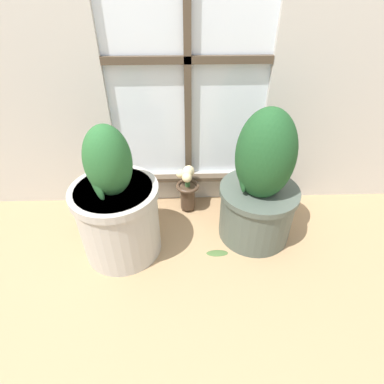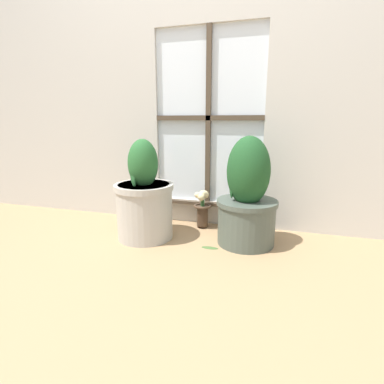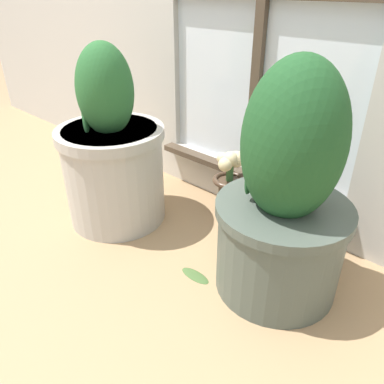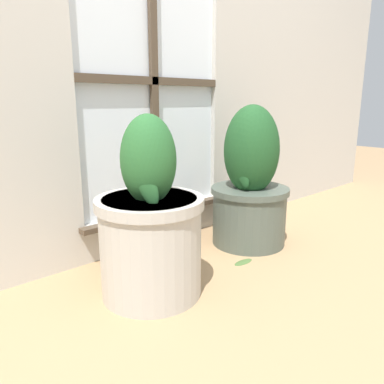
# 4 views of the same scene
# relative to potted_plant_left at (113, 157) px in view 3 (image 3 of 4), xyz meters

# --- Properties ---
(ground_plane) EXTENTS (10.00, 10.00, 0.00)m
(ground_plane) POSITION_rel_potted_plant_left_xyz_m (0.34, -0.14, -0.26)
(ground_plane) COLOR tan
(potted_plant_left) EXTENTS (0.40, 0.40, 0.67)m
(potted_plant_left) POSITION_rel_potted_plant_left_xyz_m (0.00, 0.00, 0.00)
(potted_plant_left) COLOR #B7B2A8
(potted_plant_left) RESTS_ON ground_plane
(potted_plant_right) EXTENTS (0.39, 0.39, 0.70)m
(potted_plant_right) POSITION_rel_potted_plant_left_xyz_m (0.68, 0.09, 0.03)
(potted_plant_right) COLOR #4C564C
(potted_plant_right) RESTS_ON ground_plane
(flower_vase) EXTENTS (0.13, 0.13, 0.29)m
(flower_vase) POSITION_rel_potted_plant_left_xyz_m (0.33, 0.30, -0.10)
(flower_vase) COLOR #473323
(flower_vase) RESTS_ON ground_plane
(fallen_leaf) EXTENTS (0.11, 0.04, 0.01)m
(fallen_leaf) POSITION_rel_potted_plant_left_xyz_m (0.47, -0.06, -0.26)
(fallen_leaf) COLOR #476633
(fallen_leaf) RESTS_ON ground_plane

